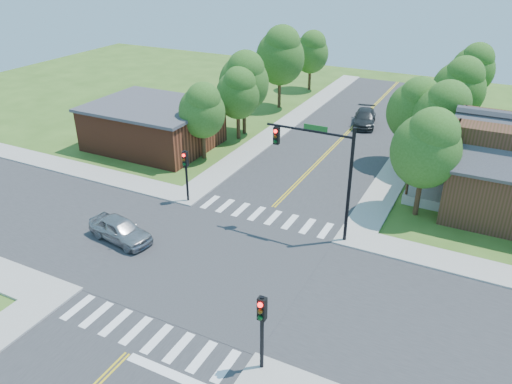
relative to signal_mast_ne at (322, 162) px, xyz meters
The scene contains 25 objects.
ground 8.37m from the signal_mast_ne, 125.00° to the right, with size 100.00×100.00×0.00m, color #375A1C.
road_ns 8.36m from the signal_mast_ne, 125.00° to the right, with size 10.00×90.00×0.04m, color #2D2D30.
road_ew 8.36m from the signal_mast_ne, 125.00° to the right, with size 90.00×10.00×0.04m, color #2D2D30.
intersection_patch 8.37m from the signal_mast_ne, 125.00° to the right, with size 10.20×10.20×0.06m, color #2D2D30.
sidewalk_nw 22.73m from the signal_mast_ne, 152.60° to the left, with size 40.00×40.00×0.14m.
crosswalk_north 6.23m from the signal_mast_ne, behind, with size 8.85×2.00×0.01m.
crosswalk_south 13.32m from the signal_mast_ne, 108.36° to the right, with size 8.85×2.00×0.01m.
centerline 8.34m from the signal_mast_ne, 125.00° to the right, with size 0.30×90.00×0.01m.
stop_bar 14.12m from the signal_mast_ne, 96.11° to the right, with size 4.60×0.45×0.09m, color white.
signal_mast_ne is the anchor object (origin of this frame).
signal_pole_se 11.55m from the signal_mast_ne, 81.44° to the right, with size 0.34×0.42×3.80m.
signal_pole_nw 9.76m from the signal_mast_ne, behind, with size 0.34×0.42×3.80m.
building_nw 19.87m from the signal_mast_ne, 157.21° to the left, with size 10.40×8.40×3.73m.
tree_e_a 7.22m from the signal_mast_ne, 47.13° to the left, with size 4.33×4.12×7.36m.
tree_e_b 13.15m from the signal_mast_ne, 68.50° to the left, with size 4.38×4.16×7.45m.
tree_e_c 20.93m from the signal_mast_ne, 76.26° to the left, with size 4.51×4.28×7.66m.
tree_e_d 30.10m from the signal_mast_ne, 79.99° to the left, with size 4.30×4.08×7.31m.
tree_w_a 14.51m from the signal_mast_ne, 150.62° to the left, with size 3.79×3.60×6.44m.
tree_w_b 18.66m from the signal_mast_ne, 131.91° to the left, with size 4.55×4.32×7.74m.
tree_w_c 26.16m from the signal_mast_ne, 119.63° to the left, with size 5.11×4.85×8.69m.
tree_w_d 33.41m from the signal_mast_ne, 112.27° to the left, with size 4.15×3.94×7.05m.
tree_house 13.63m from the signal_mast_ne, 78.75° to the left, with size 4.23×4.01×7.18m.
tree_bldg 17.51m from the signal_mast_ne, 134.65° to the left, with size 3.92×3.72×6.66m.
car_silver 12.61m from the signal_mast_ne, 149.93° to the right, with size 4.52×2.39×1.47m, color #9C9DA3.
car_dgrey 21.75m from the signal_mast_ne, 98.41° to the left, with size 3.01×5.26×1.43m, color #27292B.
Camera 1 is at (12.36, -19.46, 16.16)m, focal length 35.00 mm.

